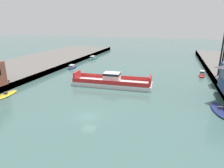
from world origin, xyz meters
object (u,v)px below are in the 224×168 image
chain_ferry (112,82)px  moored_boat_near_left (6,95)px  moored_boat_mid_right (72,67)px  moored_boat_near_right (220,110)px  moored_boat_mid_left (93,58)px  moored_boat_far_left (202,74)px

chain_ferry → moored_boat_near_left: 26.25m
moored_boat_near_left → moored_boat_mid_right: 31.13m
chain_ferry → moored_boat_mid_right: bearing=142.5°
moored_boat_near_right → moored_boat_mid_right: moored_boat_mid_right is taller
chain_ferry → moored_boat_near_right: 26.62m
chain_ferry → moored_boat_near_right: size_ratio=2.60×
moored_boat_near_right → moored_boat_mid_left: size_ratio=1.01×
moored_boat_far_left → moored_boat_near_right: bearing=-89.3°
moored_boat_near_left → moored_boat_mid_left: size_ratio=0.88×
moored_boat_mid_left → moored_boat_far_left: bearing=-21.9°
chain_ferry → moored_boat_near_right: chain_ferry is taller
moored_boat_mid_left → moored_boat_near_right: bearing=-44.9°
moored_boat_mid_right → moored_boat_far_left: (45.61, 2.23, 0.16)m
moored_boat_near_right → moored_boat_mid_right: (-45.96, 25.22, 0.22)m
chain_ferry → moored_boat_near_left: (-21.49, -15.05, -0.89)m
moored_boat_near_right → moored_boat_mid_left: (-46.05, 45.85, 0.28)m
moored_boat_mid_left → moored_boat_far_left: 49.26m
moored_boat_near_right → moored_boat_far_left: 27.45m
moored_boat_near_left → chain_ferry: bearing=35.0°
moored_boat_near_right → moored_boat_mid_left: 64.98m
chain_ferry → moored_boat_mid_left: chain_ferry is taller
moored_boat_mid_right → moored_boat_far_left: 45.66m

